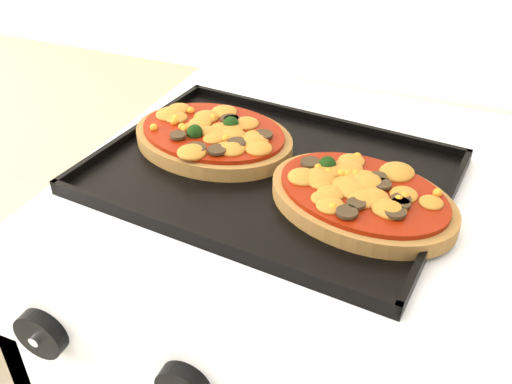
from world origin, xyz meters
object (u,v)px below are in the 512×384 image
at_px(baking_tray, 270,171).
at_px(pizza_right, 362,196).
at_px(pizza_left, 213,135).
at_px(stove, 287,381).

bearing_deg(baking_tray, pizza_right, -7.76).
bearing_deg(pizza_left, stove, -2.40).
distance_m(stove, baking_tray, 0.47).
relative_size(stove, pizza_right, 3.84).
distance_m(stove, pizza_left, 0.50).
xyz_separation_m(stove, pizza_left, (-0.13, 0.01, 0.48)).
bearing_deg(pizza_right, stove, 149.27).
height_order(pizza_left, pizza_right, same).
height_order(stove, pizza_right, pizza_right).
relative_size(pizza_left, pizza_right, 1.00).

